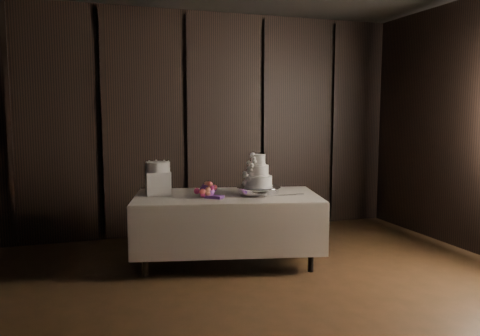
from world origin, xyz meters
name	(u,v)px	position (x,y,z in m)	size (l,w,h in m)	color
room	(300,135)	(0.00, 0.00, 1.50)	(6.08, 7.08, 3.08)	black
display_table	(227,226)	(0.12, 2.08, 0.42)	(2.17, 1.45, 0.76)	silver
cake_stand	(258,191)	(0.45, 1.99, 0.81)	(0.48, 0.48, 0.09)	silver
wedding_cake	(257,174)	(0.42, 1.97, 0.99)	(0.34, 0.29, 0.35)	white
bouquet	(207,190)	(-0.11, 2.05, 0.83)	(0.30, 0.40, 0.19)	#D74D49
box_pedestal	(158,183)	(-0.59, 2.36, 0.89)	(0.26, 0.26, 0.25)	white
small_cake	(158,167)	(-0.59, 2.36, 1.06)	(0.26, 0.26, 0.11)	white
cake_knife	(283,195)	(0.68, 1.84, 0.77)	(0.37, 0.02, 0.01)	silver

